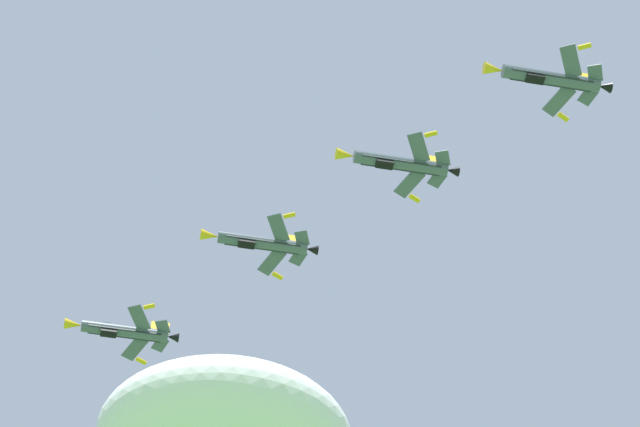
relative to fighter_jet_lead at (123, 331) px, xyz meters
The scene contains 4 objects.
fighter_jet_lead is the anchor object (origin of this frame).
fighter_jet_left_wing 24.18m from the fighter_jet_lead, 42.54° to the right, with size 15.96×10.40×4.43m.
fighter_jet_right_wing 47.06m from the fighter_jet_lead, 44.19° to the right, with size 15.96×10.50×4.38m.
fighter_jet_left_outer 68.72m from the fighter_jet_lead, 43.62° to the right, with size 15.96×10.47×4.38m.
Camera 1 is at (-2.47, 1.68, 1.53)m, focal length 75.21 mm.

